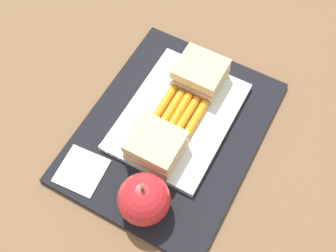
# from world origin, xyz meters

# --- Properties ---
(ground_plane) EXTENTS (2.40, 2.40, 0.00)m
(ground_plane) POSITION_xyz_m (0.00, 0.00, 0.00)
(ground_plane) COLOR brown
(lunchbag_mat) EXTENTS (0.36, 0.28, 0.01)m
(lunchbag_mat) POSITION_xyz_m (0.00, 0.00, 0.01)
(lunchbag_mat) COLOR black
(lunchbag_mat) RESTS_ON ground_plane
(food_tray) EXTENTS (0.23, 0.17, 0.01)m
(food_tray) POSITION_xyz_m (-0.03, 0.00, 0.02)
(food_tray) COLOR white
(food_tray) RESTS_ON lunchbag_mat
(sandwich_half_left) EXTENTS (0.07, 0.08, 0.04)m
(sandwich_half_left) POSITION_xyz_m (-0.10, 0.00, 0.04)
(sandwich_half_left) COLOR #DBC189
(sandwich_half_left) RESTS_ON food_tray
(sandwich_half_right) EXTENTS (0.07, 0.08, 0.04)m
(sandwich_half_right) POSITION_xyz_m (0.05, 0.00, 0.04)
(sandwich_half_right) COLOR #DBC189
(sandwich_half_right) RESTS_ON food_tray
(carrot_sticks_bundle) EXTENTS (0.08, 0.07, 0.02)m
(carrot_sticks_bundle) POSITION_xyz_m (-0.03, 0.00, 0.03)
(carrot_sticks_bundle) COLOR orange
(carrot_sticks_bundle) RESTS_ON food_tray
(apple) EXTENTS (0.08, 0.08, 0.09)m
(apple) POSITION_xyz_m (0.14, 0.03, 0.05)
(apple) COLOR red
(apple) RESTS_ON lunchbag_mat
(paper_napkin) EXTENTS (0.08, 0.08, 0.00)m
(paper_napkin) POSITION_xyz_m (0.14, -0.09, 0.01)
(paper_napkin) COLOR white
(paper_napkin) RESTS_ON lunchbag_mat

